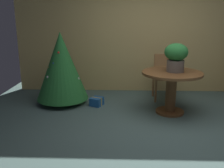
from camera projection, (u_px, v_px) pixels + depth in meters
ground_plane at (166, 131)px, 3.70m from camera, size 6.60×6.60×0.00m
back_wall_panel at (151, 34)px, 5.49m from camera, size 6.00×0.10×2.60m
round_dining_table at (171, 84)px, 4.29m from camera, size 1.03×1.03×0.74m
flower_vase at (176, 56)px, 4.18m from camera, size 0.39×0.39×0.48m
wooden_chair_far at (163, 74)px, 5.11m from camera, size 0.40×0.45×0.91m
holiday_tree at (61, 66)px, 4.76m from camera, size 0.99×0.99×1.39m
gift_box_blue at (97, 101)px, 4.77m from camera, size 0.28×0.29×0.16m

